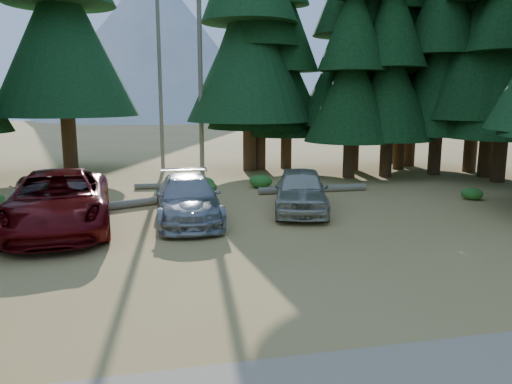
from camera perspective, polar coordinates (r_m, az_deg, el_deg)
ground at (r=12.52m, az=-2.54°, el=-7.93°), size 160.00×160.00×0.00m
forest_belt_north at (r=27.06m, az=-7.95°, el=2.18°), size 36.00×7.00×22.00m
snag_front at (r=26.41m, az=-6.42°, el=15.06°), size 0.24×0.24×12.00m
snag_back at (r=27.71m, az=-10.92°, el=12.67°), size 0.20×0.20×10.00m
mountain_peak at (r=100.30m, az=-13.06°, el=15.54°), size 48.00×50.00×28.00m
red_pickup at (r=16.33m, az=-21.71°, el=-0.97°), size 3.49×6.70×1.80m
silver_minivan_center at (r=16.52m, az=-7.79°, el=-0.77°), size 2.14×5.07×1.46m
silver_minivan_right at (r=17.71m, az=5.17°, el=0.21°), size 2.97×4.85×1.54m
log_left at (r=19.09m, az=-12.92°, el=-1.16°), size 3.98×1.82×0.30m
log_mid at (r=22.54m, az=-9.91°, el=0.71°), size 3.02×0.48×0.25m
log_right at (r=21.41m, az=6.51°, el=0.35°), size 4.76×0.32×0.30m
shrub_left at (r=20.90m, az=-22.77°, el=-0.32°), size 1.04×1.04×0.57m
shrub_center_left at (r=21.98m, az=-6.12°, el=0.98°), size 1.04×1.04×0.57m
shrub_center_right at (r=21.27m, az=-5.69°, el=0.56°), size 0.90×0.90×0.49m
shrub_right at (r=22.40m, az=0.55°, el=1.23°), size 1.03×1.03×0.57m
shrub_far_right at (r=21.98m, az=5.58°, el=0.91°), size 0.92×0.92×0.51m
shrub_edge_east at (r=21.61m, az=23.46°, el=-0.18°), size 0.84×0.84×0.46m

